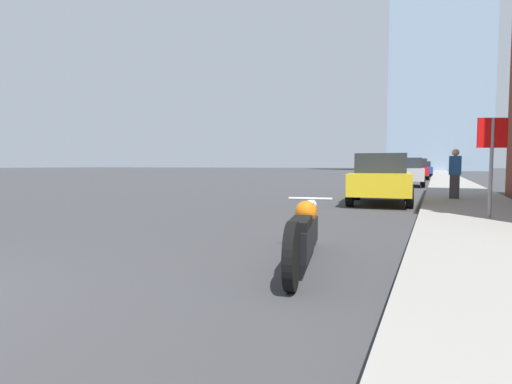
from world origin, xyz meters
TOP-DOWN VIEW (x-y plane):
  - sidewalk at (5.65, 40.00)m, footprint 2.57×240.00m
  - distant_tower at (5.03, 106.80)m, footprint 21.56×21.56m
  - motorcycle at (3.22, 3.72)m, footprint 0.80×2.67m
  - parked_car_yellow at (3.10, 12.28)m, footprint 2.12×4.03m
  - parked_car_silver at (3.21, 24.02)m, footprint 2.00×4.28m
  - parked_car_red at (3.19, 36.07)m, footprint 2.16×4.13m
  - parked_car_blue at (3.41, 46.66)m, footprint 2.11×4.21m
  - parked_car_black at (2.95, 57.35)m, footprint 2.23×4.04m
  - stop_sign at (5.71, 8.38)m, footprint 0.57×0.26m
  - pedestrian at (5.26, 13.46)m, footprint 0.36×0.22m

SIDE VIEW (x-z plane):
  - sidewalk at x=5.65m, z-range 0.00..0.15m
  - motorcycle at x=3.22m, z-range 0.01..0.77m
  - parked_car_black at x=2.95m, z-range 0.01..1.57m
  - parked_car_yellow at x=3.10m, z-range 0.01..1.60m
  - parked_car_blue at x=3.41m, z-range 0.01..1.68m
  - parked_car_silver at x=3.21m, z-range 0.02..1.67m
  - parked_car_red at x=3.19m, z-range -0.01..1.80m
  - pedestrian at x=5.26m, z-range 0.16..1.76m
  - stop_sign at x=5.71m, z-range 0.52..2.55m
  - distant_tower at x=5.03m, z-range 0.00..76.90m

